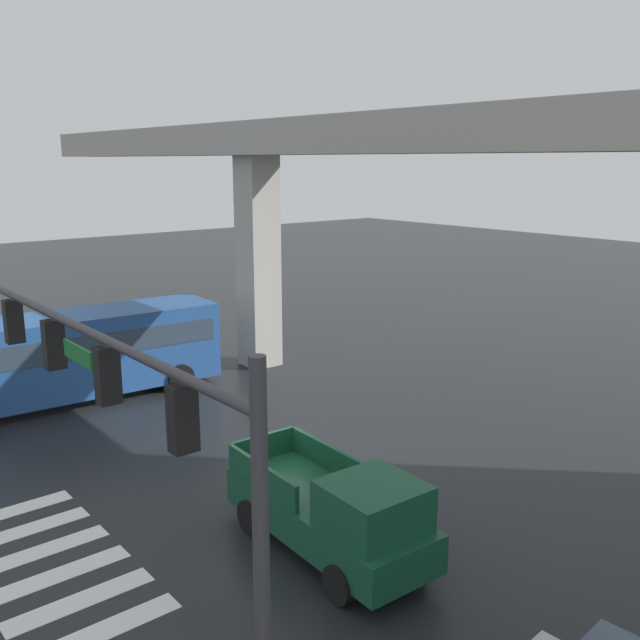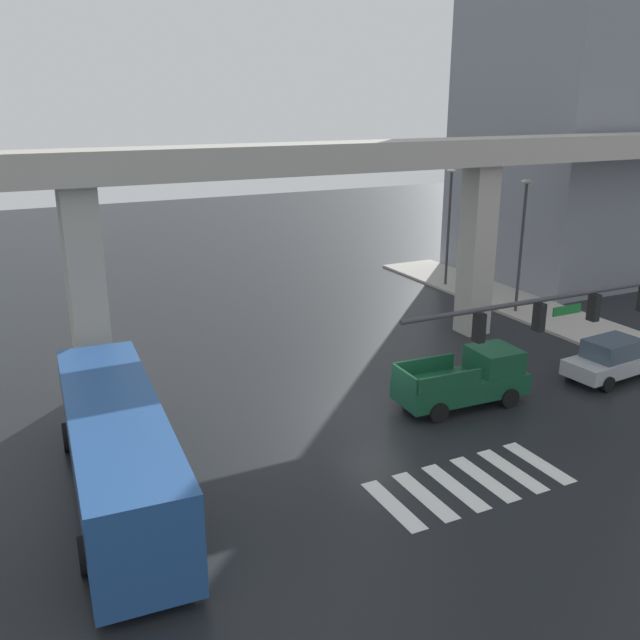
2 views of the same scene
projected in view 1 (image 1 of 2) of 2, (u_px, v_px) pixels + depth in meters
The scene contains 6 objects.
ground_plane at pixel (269, 485), 17.75m from camera, with size 120.00×120.00×0.00m, color black.
crosswalk_stripes at pixel (50, 563), 14.33m from camera, with size 6.05×2.80×0.01m.
elevated_overpass at pixel (439, 159), 19.66m from camera, with size 53.24×2.25×9.46m.
pickup_truck at pixel (336, 513), 14.37m from camera, with size 5.18×2.26×2.08m.
city_bus at pixel (60, 353), 23.56m from camera, with size 3.28×10.94×2.99m.
traffic_signal_mast at pixel (114, 406), 9.93m from camera, with size 10.89×0.32×6.20m.
Camera 1 is at (13.45, -9.39, 8.07)m, focal length 39.24 mm.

